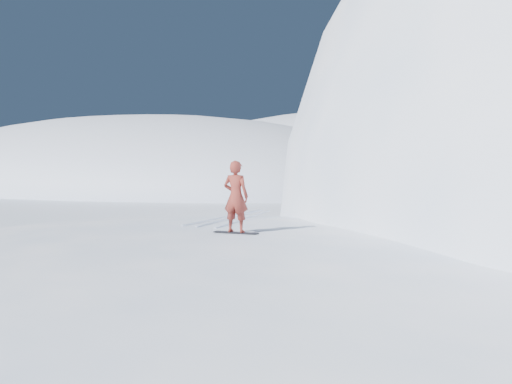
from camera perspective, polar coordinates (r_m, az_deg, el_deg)
ground at (r=13.35m, az=-10.90°, el=-15.69°), size 400.00×400.00×0.00m
near_ridge at (r=14.96m, az=0.32°, el=-13.57°), size 36.00×28.00×4.80m
far_ridge_a at (r=104.91m, az=-14.72°, el=0.57°), size 120.00×70.00×28.00m
far_ridge_c at (r=128.67m, az=11.77°, el=1.04°), size 140.00×90.00×36.00m
wind_bumps at (r=15.19m, az=-6.61°, el=-13.33°), size 16.00×14.40×1.00m
snowboard at (r=13.94m, az=-2.32°, el=-4.65°), size 1.33×0.51×0.02m
snowboarder at (r=13.84m, az=-2.33°, el=-0.52°), size 0.81×0.62×1.99m
vapor_plume at (r=79.64m, az=-11.31°, el=-0.13°), size 9.69×7.76×6.79m
board_tracks at (r=18.13m, az=-2.35°, el=-2.85°), size 2.36×5.92×0.04m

